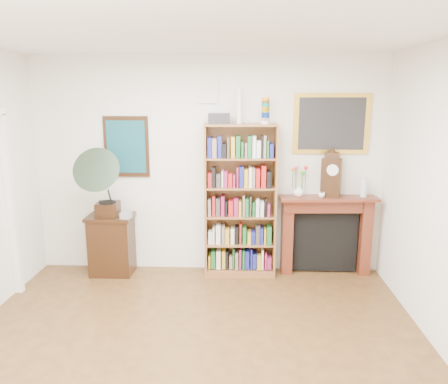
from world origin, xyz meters
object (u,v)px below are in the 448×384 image
gramophone (102,179)px  mantel_clock (331,175)px  bottle_left (363,188)px  fireplace (326,228)px  flower_vase (299,191)px  cd_stack (126,215)px  bottle_right (365,189)px  teacup (322,195)px  bookshelf (240,193)px  side_cabinet (112,245)px

gramophone → mantel_clock: 2.85m
bottle_left → fireplace: bearing=174.7°
flower_vase → bottle_left: (0.81, 0.00, 0.05)m
fireplace → cd_stack: bearing=-177.1°
flower_vase → bottle_left: 0.81m
cd_stack → bottle_right: size_ratio=0.60×
cd_stack → teacup: size_ratio=1.40×
teacup → bookshelf: bearing=179.7°
mantel_clock → bottle_left: (0.41, -0.01, -0.15)m
side_cabinet → cd_stack: (0.24, -0.11, 0.43)m
mantel_clock → bottle_right: mantel_clock is taller
gramophone → teacup: size_ratio=10.55×
cd_stack → bottle_right: 3.02m
teacup → bottle_right: size_ratio=0.43×
bottle_right → bookshelf: bearing=-178.0°
flower_vase → bookshelf: bearing=-176.3°
bookshelf → gramophone: 1.72m
side_cabinet → fireplace: (2.79, 0.14, 0.21)m
bookshelf → mantel_clock: bearing=0.5°
fireplace → flower_vase: flower_vase is taller
fireplace → bottle_right: (0.45, -0.04, 0.54)m
bottle_left → bookshelf: bearing=-178.2°
teacup → bottle_left: size_ratio=0.36×
teacup → bottle_left: bottle_left is taller
flower_vase → gramophone: bearing=-174.4°
fireplace → bottle_left: (0.43, -0.04, 0.56)m
teacup → gramophone: bearing=-176.1°
mantel_clock → flower_vase: mantel_clock is taller
mantel_clock → flower_vase: (-0.40, -0.01, -0.20)m
cd_stack → flower_vase: flower_vase is taller
fireplace → teacup: size_ratio=14.55×
gramophone → bottle_right: bearing=1.0°
fireplace → mantel_clock: mantel_clock is taller
flower_vase → cd_stack: bearing=-174.5°
bookshelf → mantel_clock: 1.16m
side_cabinet → bottle_left: size_ratio=3.29×
side_cabinet → bottle_left: bottle_left is taller
mantel_clock → teacup: (-0.12, -0.06, -0.24)m
bottle_left → gramophone: bearing=-175.8°
bottle_left → flower_vase: bearing=-180.0°
cd_stack → mantel_clock: bearing=4.9°
flower_vase → mantel_clock: bearing=1.3°
bottle_right → gramophone: bearing=-175.7°
mantel_clock → gramophone: bearing=-156.2°
mantel_clock → fireplace: bearing=146.0°
fireplace → flower_vase: size_ratio=8.40×
bookshelf → side_cabinet: (-1.67, -0.05, -0.70)m
gramophone → bottle_left: (3.25, 0.24, -0.14)m
teacup → bottle_left: 0.54m
fireplace → flower_vase: 0.64m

